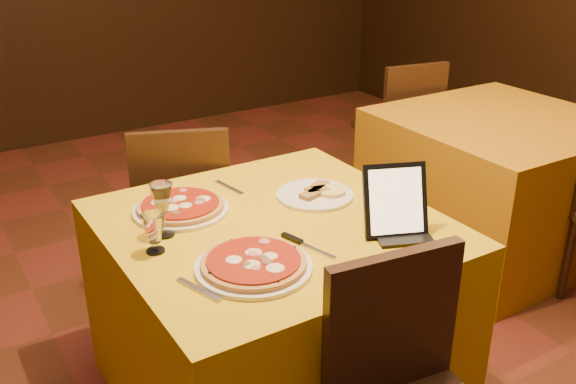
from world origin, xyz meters
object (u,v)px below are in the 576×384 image
main_table (274,312)px  pizza_far (181,208)px  chair_main_far (183,211)px  water_glass (154,233)px  chair_side_far (396,129)px  wine_glass (163,210)px  side_table (495,184)px  tablet (395,200)px  pizza_near (254,265)px

main_table → pizza_far: pizza_far is taller
chair_main_far → water_glass: size_ratio=7.00×
main_table → water_glass: size_ratio=8.46×
chair_side_far → pizza_far: bearing=37.3°
main_table → chair_side_far: size_ratio=1.21×
chair_main_far → wine_glass: (-0.36, -0.72, 0.39)m
side_table → water_glass: bearing=-169.2°
side_table → chair_side_far: size_ratio=1.21×
main_table → water_glass: water_glass is taller
wine_glass → side_table: bearing=8.7°
main_table → tablet: size_ratio=4.51×
chair_main_far → pizza_far: bearing=89.8°
pizza_near → pizza_far: size_ratio=1.03×
chair_main_far → water_glass: 0.99m
pizza_far → tablet: 0.76m
chair_side_far → side_table: bearing=99.4°
pizza_far → wine_glass: 0.20m
tablet → pizza_near: bearing=-162.0°
chair_side_far → water_glass: 2.43m
side_table → chair_side_far: 0.84m
pizza_near → pizza_far: (-0.03, 0.49, -0.00)m
main_table → wine_glass: 0.60m
chair_side_far → water_glass: (-2.07, -1.23, 0.36)m
pizza_far → wine_glass: wine_glass is taller
water_glass → tablet: size_ratio=0.53×
pizza_near → water_glass: size_ratio=2.74×
chair_main_far → tablet: bearing=127.4°
side_table → water_glass: (-2.07, -0.39, 0.44)m
chair_main_far → wine_glass: size_ratio=4.79×
chair_main_far → pizza_far: chair_main_far is taller
side_table → pizza_far: size_ratio=3.19×
side_table → water_glass: 2.15m
chair_side_far → pizza_far: 2.15m
pizza_far → water_glass: 0.30m
pizza_near → water_glass: water_glass is taller
chair_side_far → wine_glass: wine_glass is taller
chair_side_far → tablet: tablet is taller
pizza_far → tablet: tablet is taller
main_table → wine_glass: bearing=163.8°
side_table → wine_glass: bearing=-171.3°
chair_main_far → pizza_far: 0.70m
water_glass → chair_side_far: bearing=30.7°
side_table → tablet: size_ratio=4.51×
side_table → tablet: 1.59m
chair_side_far → water_glass: chair_side_far is taller
main_table → chair_side_far: chair_side_far is taller
wine_glass → water_glass: (-0.07, -0.09, -0.03)m
side_table → chair_main_far: size_ratio=1.21×
side_table → tablet: (-1.34, -0.69, 0.49)m
chair_side_far → pizza_far: (-1.88, -0.99, 0.31)m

